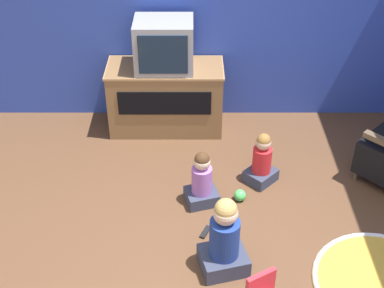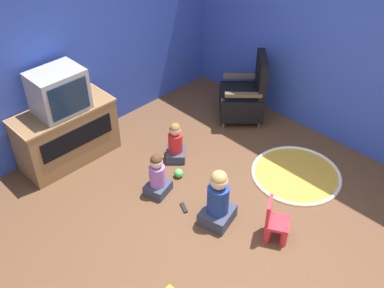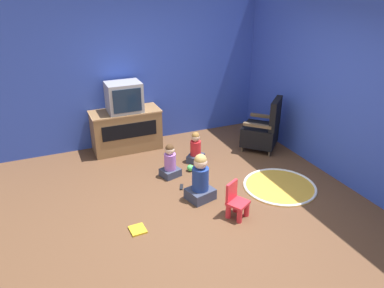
{
  "view_description": "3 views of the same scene",
  "coord_description": "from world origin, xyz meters",
  "px_view_note": "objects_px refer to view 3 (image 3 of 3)",
  "views": [
    {
      "loc": [
        -0.25,
        -2.72,
        3.23
      ],
      "look_at": [
        -0.27,
        0.77,
        0.76
      ],
      "focal_mm": 50.0,
      "sensor_mm": 36.0,
      "label": 1
    },
    {
      "loc": [
        -2.54,
        -2.01,
        3.62
      ],
      "look_at": [
        -0.07,
        0.49,
        0.89
      ],
      "focal_mm": 42.0,
      "sensor_mm": 36.0,
      "label": 2
    },
    {
      "loc": [
        -1.88,
        -3.91,
        2.89
      ],
      "look_at": [
        0.05,
        0.59,
        0.66
      ],
      "focal_mm": 35.0,
      "sensor_mm": 36.0,
      "label": 3
    }
  ],
  "objects_px": {
    "tv_cabinet": "(126,129)",
    "child_watching_center": "(200,180)",
    "yellow_kid_chair": "(236,203)",
    "child_watching_left": "(196,149)",
    "child_watching_right": "(170,162)",
    "television": "(124,97)",
    "toy_ball": "(190,168)",
    "book": "(138,230)",
    "black_armchair": "(263,131)",
    "remote_control": "(181,187)"
  },
  "relations": [
    {
      "from": "television",
      "to": "toy_ball",
      "type": "bearing_deg",
      "value": -59.29
    },
    {
      "from": "tv_cabinet",
      "to": "black_armchair",
      "type": "relative_size",
      "value": 1.26
    },
    {
      "from": "black_armchair",
      "to": "remote_control",
      "type": "height_order",
      "value": "black_armchair"
    },
    {
      "from": "child_watching_right",
      "to": "toy_ball",
      "type": "distance_m",
      "value": 0.39
    },
    {
      "from": "child_watching_left",
      "to": "tv_cabinet",
      "type": "bearing_deg",
      "value": 89.47
    },
    {
      "from": "child_watching_center",
      "to": "remote_control",
      "type": "relative_size",
      "value": 4.48
    },
    {
      "from": "child_watching_left",
      "to": "television",
      "type": "bearing_deg",
      "value": 90.16
    },
    {
      "from": "tv_cabinet",
      "to": "child_watching_center",
      "type": "distance_m",
      "value": 2.09
    },
    {
      "from": "yellow_kid_chair",
      "to": "child_watching_left",
      "type": "relative_size",
      "value": 0.91
    },
    {
      "from": "tv_cabinet",
      "to": "child_watching_left",
      "type": "bearing_deg",
      "value": -45.42
    },
    {
      "from": "child_watching_center",
      "to": "child_watching_right",
      "type": "xyz_separation_m",
      "value": [
        -0.16,
        0.78,
        -0.06
      ]
    },
    {
      "from": "yellow_kid_chair",
      "to": "black_armchair",
      "type": "bearing_deg",
      "value": 19.2
    },
    {
      "from": "yellow_kid_chair",
      "to": "tv_cabinet",
      "type": "bearing_deg",
      "value": 77.59
    },
    {
      "from": "child_watching_left",
      "to": "black_armchair",
      "type": "bearing_deg",
      "value": -46.12
    },
    {
      "from": "child_watching_left",
      "to": "child_watching_right",
      "type": "distance_m",
      "value": 0.64
    },
    {
      "from": "tv_cabinet",
      "to": "television",
      "type": "relative_size",
      "value": 2.07
    },
    {
      "from": "tv_cabinet",
      "to": "black_armchair",
      "type": "distance_m",
      "value": 2.42
    },
    {
      "from": "child_watching_right",
      "to": "book",
      "type": "bearing_deg",
      "value": -143.36
    },
    {
      "from": "television",
      "to": "book",
      "type": "bearing_deg",
      "value": -101.61
    },
    {
      "from": "tv_cabinet",
      "to": "child_watching_left",
      "type": "distance_m",
      "value": 1.33
    },
    {
      "from": "toy_ball",
      "to": "remote_control",
      "type": "height_order",
      "value": "toy_ball"
    },
    {
      "from": "television",
      "to": "yellow_kid_chair",
      "type": "relative_size",
      "value": 1.21
    },
    {
      "from": "child_watching_left",
      "to": "child_watching_right",
      "type": "relative_size",
      "value": 0.98
    },
    {
      "from": "black_armchair",
      "to": "toy_ball",
      "type": "relative_size",
      "value": 8.86
    },
    {
      "from": "tv_cabinet",
      "to": "yellow_kid_chair",
      "type": "xyz_separation_m",
      "value": [
        0.78,
        -2.58,
        -0.18
      ]
    },
    {
      "from": "television",
      "to": "black_armchair",
      "type": "height_order",
      "value": "television"
    },
    {
      "from": "tv_cabinet",
      "to": "child_watching_right",
      "type": "distance_m",
      "value": 1.31
    },
    {
      "from": "television",
      "to": "toy_ball",
      "type": "xyz_separation_m",
      "value": [
        0.71,
        -1.2,
        -0.92
      ]
    },
    {
      "from": "television",
      "to": "child_watching_center",
      "type": "xyz_separation_m",
      "value": [
        0.52,
        -2.0,
        -0.68
      ]
    },
    {
      "from": "black_armchair",
      "to": "remote_control",
      "type": "xyz_separation_m",
      "value": [
        -1.83,
        -0.68,
        -0.35
      ]
    },
    {
      "from": "yellow_kid_chair",
      "to": "book",
      "type": "height_order",
      "value": "yellow_kid_chair"
    },
    {
      "from": "child_watching_right",
      "to": "remote_control",
      "type": "bearing_deg",
      "value": -102.76
    },
    {
      "from": "toy_ball",
      "to": "remote_control",
      "type": "relative_size",
      "value": 0.7
    },
    {
      "from": "black_armchair",
      "to": "child_watching_center",
      "type": "xyz_separation_m",
      "value": [
        -1.69,
        -1.06,
        -0.06
      ]
    },
    {
      "from": "child_watching_left",
      "to": "book",
      "type": "bearing_deg",
      "value": -179.64
    },
    {
      "from": "child_watching_center",
      "to": "remote_control",
      "type": "bearing_deg",
      "value": 94.69
    },
    {
      "from": "book",
      "to": "black_armchair",
      "type": "bearing_deg",
      "value": -64.83
    },
    {
      "from": "yellow_kid_chair",
      "to": "child_watching_left",
      "type": "height_order",
      "value": "child_watching_left"
    },
    {
      "from": "television",
      "to": "child_watching_right",
      "type": "relative_size",
      "value": 1.07
    },
    {
      "from": "book",
      "to": "tv_cabinet",
      "type": "bearing_deg",
      "value": -13.95
    },
    {
      "from": "child_watching_right",
      "to": "remote_control",
      "type": "relative_size",
      "value": 3.51
    },
    {
      "from": "black_armchair",
      "to": "toy_ball",
      "type": "bearing_deg",
      "value": -34.45
    },
    {
      "from": "toy_ball",
      "to": "tv_cabinet",
      "type": "bearing_deg",
      "value": 120.24
    },
    {
      "from": "tv_cabinet",
      "to": "child_watching_center",
      "type": "xyz_separation_m",
      "value": [
        0.52,
        -2.02,
        -0.08
      ]
    },
    {
      "from": "yellow_kid_chair",
      "to": "remote_control",
      "type": "height_order",
      "value": "yellow_kid_chair"
    },
    {
      "from": "child_watching_center",
      "to": "black_armchair",
      "type": "bearing_deg",
      "value": 17.43
    },
    {
      "from": "yellow_kid_chair",
      "to": "remote_control",
      "type": "distance_m",
      "value": 1.03
    },
    {
      "from": "toy_ball",
      "to": "child_watching_left",
      "type": "bearing_deg",
      "value": 52.49
    },
    {
      "from": "black_armchair",
      "to": "book",
      "type": "xyz_separation_m",
      "value": [
        -2.7,
        -1.41,
        -0.35
      ]
    },
    {
      "from": "yellow_kid_chair",
      "to": "child_watching_left",
      "type": "distance_m",
      "value": 1.65
    }
  ]
}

